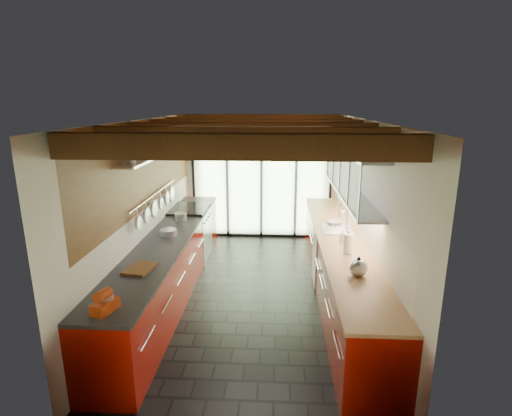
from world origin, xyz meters
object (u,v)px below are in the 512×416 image
soap_bottle (343,236)px  bowl (334,223)px  stand_mixer (105,302)px  paper_towel (348,244)px  kettle (358,267)px

soap_bottle → bowl: 0.87m
stand_mixer → paper_towel: 3.02m
paper_towel → kettle: bearing=-90.0°
kettle → stand_mixer: bearing=-159.5°
stand_mixer → soap_bottle: size_ratio=1.59×
stand_mixer → soap_bottle: 3.27m
stand_mixer → bowl: (2.54, 2.93, -0.06)m
paper_towel → bowl: bearing=90.0°
paper_towel → soap_bottle: paper_towel is taller
paper_towel → bowl: 1.30m
stand_mixer → bowl: bearing=49.1°
kettle → bowl: kettle is taller
soap_bottle → kettle: bearing=-90.0°
kettle → paper_towel: paper_towel is taller
bowl → stand_mixer: bearing=-130.9°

